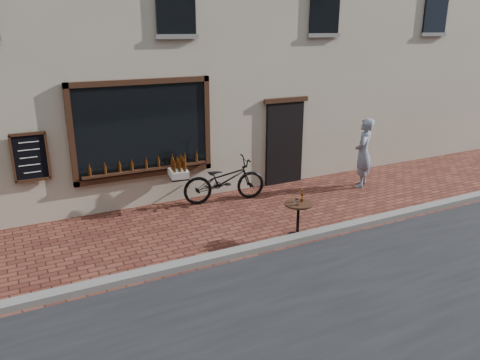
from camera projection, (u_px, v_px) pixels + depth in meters
name	position (u px, v px, depth m)	size (l,w,h in m)	color
ground	(295.00, 247.00, 9.04)	(90.00, 90.00, 0.00)	#4C2018
kerb	(290.00, 240.00, 9.20)	(90.00, 0.25, 0.12)	slate
cargo_bicycle	(223.00, 180.00, 11.27)	(2.40, 0.99, 1.14)	black
bistro_table	(298.00, 213.00, 9.30)	(0.57, 0.57, 0.98)	black
pedestrian	(363.00, 153.00, 12.25)	(0.67, 0.44, 1.83)	slate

